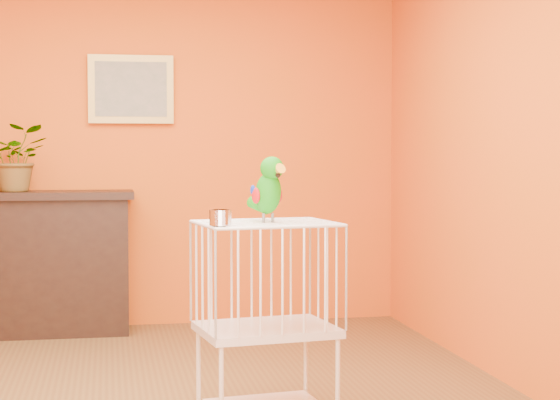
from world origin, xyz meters
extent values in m
plane|color=#DC5214|center=(0.00, 2.25, 1.30)|extent=(4.00, 0.00, 4.00)
plane|color=#DC5214|center=(0.00, -2.25, 1.30)|extent=(4.00, 0.00, 4.00)
plane|color=#DC5214|center=(2.00, 0.00, 1.30)|extent=(0.00, 4.50, 4.50)
cube|color=black|center=(-0.68, 2.02, 0.48)|extent=(1.28, 0.43, 0.96)
cube|color=black|center=(-0.68, 2.02, 0.99)|extent=(1.37, 0.49, 0.05)
cube|color=black|center=(-0.68, 1.82, 0.48)|extent=(0.90, 0.02, 0.48)
cube|color=#2B4B25|center=(-0.86, 1.96, 0.37)|extent=(0.05, 0.19, 0.30)
cube|color=#522817|center=(-0.76, 1.96, 0.37)|extent=(0.05, 0.19, 0.30)
cube|color=#2B4B25|center=(-0.66, 1.96, 0.37)|extent=(0.05, 0.19, 0.30)
cube|color=#522817|center=(-0.55, 1.96, 0.37)|extent=(0.05, 0.19, 0.30)
imported|color=#26722D|center=(-0.80, 2.08, 1.20)|extent=(0.45, 0.49, 0.37)
cube|color=#AC8A3D|center=(0.00, 2.22, 1.75)|extent=(0.62, 0.03, 0.50)
cube|color=gray|center=(0.00, 2.21, 1.75)|extent=(0.52, 0.01, 0.40)
cube|color=white|center=(0.56, -0.41, 0.45)|extent=(0.68, 0.56, 0.04)
cube|color=white|center=(0.56, -0.41, 0.96)|extent=(0.68, 0.56, 0.01)
cylinder|color=white|center=(0.31, -0.66, 0.21)|extent=(0.02, 0.02, 0.43)
cylinder|color=white|center=(0.87, -0.58, 0.21)|extent=(0.02, 0.02, 0.43)
cylinder|color=white|center=(0.25, -0.24, 0.21)|extent=(0.02, 0.02, 0.43)
cylinder|color=white|center=(0.81, -0.16, 0.21)|extent=(0.02, 0.02, 0.43)
cylinder|color=silver|center=(0.32, -0.61, 1.00)|extent=(0.10, 0.10, 0.07)
cylinder|color=#59544C|center=(0.55, -0.39, 0.98)|extent=(0.01, 0.01, 0.04)
cylinder|color=#59544C|center=(0.60, -0.38, 0.98)|extent=(0.01, 0.01, 0.04)
ellipsoid|color=#108A05|center=(0.57, -0.39, 1.10)|extent=(0.18, 0.21, 0.23)
ellipsoid|color=#108A05|center=(0.59, -0.42, 1.22)|extent=(0.15, 0.15, 0.11)
cone|color=orange|center=(0.61, -0.47, 1.20)|extent=(0.08, 0.09, 0.07)
cone|color=black|center=(0.60, -0.45, 1.18)|extent=(0.04, 0.04, 0.03)
sphere|color=black|center=(0.56, -0.45, 1.23)|extent=(0.02, 0.02, 0.02)
sphere|color=black|center=(0.63, -0.42, 1.23)|extent=(0.02, 0.02, 0.02)
ellipsoid|color=#A50C0C|center=(0.51, -0.40, 1.09)|extent=(0.05, 0.07, 0.08)
ellipsoid|color=navy|center=(0.63, -0.35, 1.09)|extent=(0.05, 0.07, 0.08)
cone|color=#108A05|center=(0.54, -0.32, 1.02)|extent=(0.12, 0.17, 0.12)
camera|label=1|loc=(-0.18, -4.75, 1.30)|focal=60.00mm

